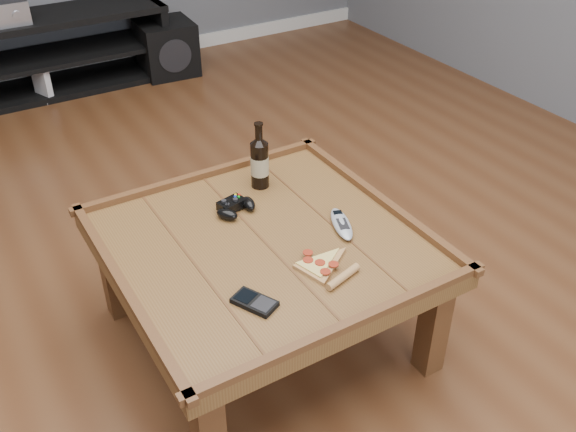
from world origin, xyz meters
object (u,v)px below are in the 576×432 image
game_controller (235,207)px  beer_bottle (260,161)px  smartphone (255,302)px  remote_control (341,224)px  game_console (43,86)px  media_console (60,52)px  subwoofer (167,48)px  coffee_table (264,255)px  pizza_slice (323,267)px

game_controller → beer_bottle: bearing=21.3°
smartphone → remote_control: (0.45, 0.19, 0.01)m
game_console → game_controller: bearing=-107.6°
game_controller → smartphone: bearing=-123.6°
beer_bottle → game_console: (-0.34, 2.30, -0.46)m
game_console → media_console: bearing=15.9°
media_console → remote_control: size_ratio=6.90×
media_console → subwoofer: 0.71m
coffee_table → media_console: (0.00, 2.75, -0.15)m
pizza_slice → game_console: size_ratio=1.38×
media_console → remote_control: (0.27, -2.82, 0.22)m
pizza_slice → subwoofer: 2.95m
game_controller → game_console: size_ratio=0.80×
beer_bottle → subwoofer: size_ratio=0.68×
beer_bottle → game_console: size_ratio=1.27×
game_controller → pizza_slice: game_controller is taller
subwoofer → game_console: 0.88m
game_console → beer_bottle: bearing=-103.4°
beer_bottle → game_controller: (-0.16, -0.11, -0.08)m
media_console → subwoofer: size_ratio=3.62×
beer_bottle → smartphone: (-0.34, -0.58, -0.10)m
subwoofer → coffee_table: bearing=-101.0°
smartphone → subwoofer: 3.04m
pizza_slice → smartphone: bearing=171.1°
media_console → game_console: media_console is taller
beer_bottle → remote_control: 0.41m
beer_bottle → remote_control: bearing=-74.4°
beer_bottle → game_console: bearing=98.3°
media_console → game_controller: (-0.00, -2.55, 0.23)m
media_console → game_console: 0.27m
remote_control → game_console: bearing=119.6°
coffee_table → game_controller: 0.22m
game_controller → game_console: bearing=81.2°
game_controller → remote_control: game_controller is taller
media_console → coffee_table: bearing=-90.0°
game_controller → subwoofer: 2.55m
beer_bottle → smartphone: beer_bottle is taller
beer_bottle → game_controller: bearing=-145.8°
game_controller → pizza_slice: size_ratio=0.58×
coffee_table → game_controller: game_controller is taller
smartphone → game_console: 2.90m
pizza_slice → subwoofer: size_ratio=0.74×
smartphone → game_console: (0.00, 2.88, -0.36)m
beer_bottle → smartphone: bearing=-120.5°
pizza_slice → remote_control: bearing=25.3°
pizza_slice → remote_control: 0.24m
game_controller → remote_control: (0.27, -0.27, -0.01)m
media_console → game_controller: size_ratio=8.44×
smartphone → game_controller: bearing=43.1°
smartphone → subwoofer: (0.88, 2.90, -0.28)m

